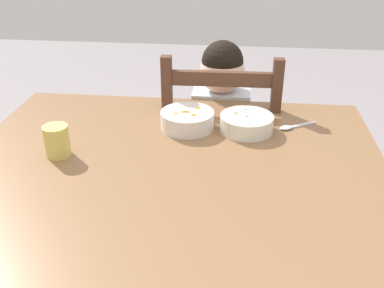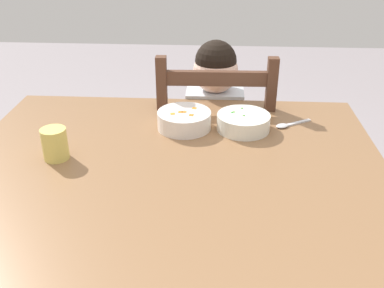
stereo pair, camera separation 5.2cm
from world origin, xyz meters
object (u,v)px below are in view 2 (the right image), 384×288
object	(u,v)px
dining_table	(169,205)
dining_chair	(214,161)
child_figure	(214,123)
spoon	(287,125)
bowl_of_peas	(243,122)
drinking_cup	(55,144)
bowl_of_carrots	(184,119)

from	to	relation	value
dining_table	dining_chair	distance (m)	0.63
child_figure	spoon	distance (m)	0.37
dining_chair	spoon	bearing A→B (deg)	-47.67
bowl_of_peas	dining_table	bearing A→B (deg)	-125.46
dining_chair	child_figure	bearing A→B (deg)	-107.60
child_figure	drinking_cup	world-z (taller)	child_figure
child_figure	bowl_of_carrots	world-z (taller)	child_figure
drinking_cup	bowl_of_carrots	bearing A→B (deg)	32.45
dining_table	dining_chair	size ratio (longest dim) A/B	1.30
child_figure	dining_table	bearing A→B (deg)	-101.04
dining_table	bowl_of_peas	distance (m)	0.38
dining_chair	bowl_of_carrots	world-z (taller)	dining_chair
dining_chair	drinking_cup	xyz separation A→B (m)	(-0.44, -0.52, 0.34)
dining_chair	bowl_of_peas	world-z (taller)	dining_chair
dining_chair	dining_table	bearing A→B (deg)	-101.09
dining_chair	spoon	size ratio (longest dim) A/B	7.20
dining_table	bowl_of_peas	size ratio (longest dim) A/B	7.10
dining_chair	child_figure	world-z (taller)	child_figure
bowl_of_peas	spoon	bearing A→B (deg)	13.65
spoon	bowl_of_carrots	bearing A→B (deg)	-173.98
bowl_of_carrots	spoon	distance (m)	0.34
dining_table	spoon	xyz separation A→B (m)	(0.35, 0.33, 0.10)
dining_chair	drinking_cup	distance (m)	0.76
child_figure	bowl_of_peas	bearing A→B (deg)	-72.06
spoon	dining_table	bearing A→B (deg)	-137.13
dining_table	drinking_cup	world-z (taller)	drinking_cup
dining_chair	bowl_of_peas	bearing A→B (deg)	-72.56
bowl_of_carrots	spoon	bearing A→B (deg)	6.02
dining_table	spoon	bearing A→B (deg)	42.87
dining_chair	spoon	world-z (taller)	dining_chair
spoon	child_figure	bearing A→B (deg)	132.98
spoon	drinking_cup	world-z (taller)	drinking_cup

